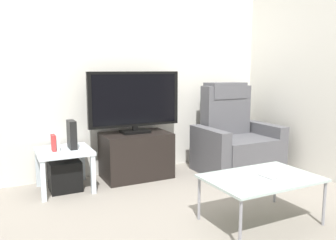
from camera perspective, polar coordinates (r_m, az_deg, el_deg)
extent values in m
plane|color=gray|center=(3.34, 0.32, -13.39)|extent=(6.40, 6.40, 0.00)
cube|color=silver|center=(4.14, -6.86, 9.19)|extent=(6.40, 0.06, 2.60)
cube|color=silver|center=(4.29, 23.60, 8.53)|extent=(0.06, 4.48, 2.60)
cube|color=black|center=(3.97, -5.37, -5.91)|extent=(0.77, 0.49, 0.52)
cube|color=black|center=(3.73, -4.08, -5.17)|extent=(0.71, 0.02, 0.02)
cube|color=black|center=(3.77, -4.37, -4.49)|extent=(0.34, 0.11, 0.04)
cube|color=black|center=(3.93, -5.53, -1.95)|extent=(0.32, 0.20, 0.03)
cube|color=black|center=(3.92, -5.54, -1.37)|extent=(0.06, 0.04, 0.05)
cube|color=black|center=(3.88, -5.61, 3.52)|extent=(1.08, 0.05, 0.62)
cube|color=black|center=(3.85, -5.47, 3.49)|extent=(0.99, 0.01, 0.56)
cube|color=#515156|center=(4.30, 11.62, -5.60)|extent=(0.70, 0.72, 0.42)
cube|color=#515156|center=(4.42, 9.66, 1.68)|extent=(0.64, 0.20, 0.62)
cube|color=#515156|center=(4.42, 9.59, 4.93)|extent=(0.50, 0.26, 0.20)
cube|color=#515156|center=(4.05, 6.95, -5.37)|extent=(0.14, 0.68, 0.56)
cube|color=#515156|center=(4.55, 15.82, -4.07)|extent=(0.14, 0.68, 0.56)
cube|color=silver|center=(3.66, -17.10, -5.02)|extent=(0.54, 0.54, 0.04)
cube|color=silver|center=(3.46, -20.21, -9.65)|extent=(0.04, 0.04, 0.39)
cube|color=silver|center=(3.54, -12.45, -8.93)|extent=(0.04, 0.04, 0.39)
cube|color=silver|center=(3.92, -21.02, -7.60)|extent=(0.04, 0.04, 0.39)
cube|color=silver|center=(3.98, -14.15, -7.01)|extent=(0.04, 0.04, 0.39)
cube|color=black|center=(3.73, -16.93, -8.88)|extent=(0.31, 0.31, 0.31)
cube|color=red|center=(3.61, -18.68, -3.66)|extent=(0.03, 0.12, 0.17)
cube|color=white|center=(3.61, -18.08, -3.63)|extent=(0.03, 0.12, 0.16)
cube|color=black|center=(3.65, -15.85, -2.36)|extent=(0.07, 0.20, 0.29)
cube|color=#B2C6C1|center=(2.88, 15.41, -9.37)|extent=(0.90, 0.60, 0.02)
cylinder|color=gray|center=(2.50, 12.05, -16.79)|extent=(0.02, 0.02, 0.37)
cylinder|color=gray|center=(3.06, 24.75, -12.59)|extent=(0.02, 0.02, 0.37)
cylinder|color=gray|center=(2.91, 5.24, -12.96)|extent=(0.02, 0.02, 0.37)
cylinder|color=gray|center=(3.40, 17.55, -10.10)|extent=(0.02, 0.02, 0.37)
cube|color=#B7B7BC|center=(2.88, 16.35, -9.07)|extent=(0.08, 0.15, 0.01)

